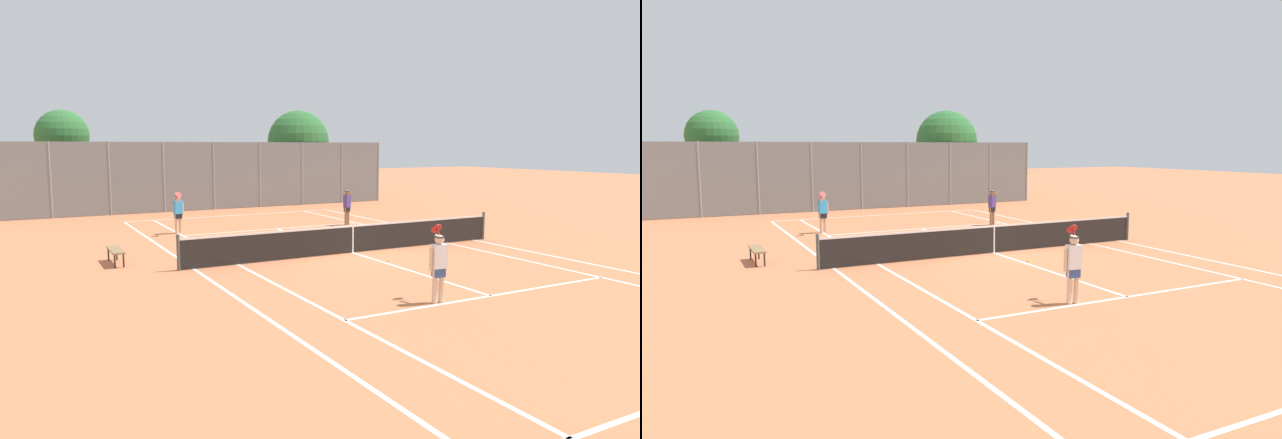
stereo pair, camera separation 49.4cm
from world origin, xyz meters
The scene contains 12 objects.
ground_plane centered at (0.00, 0.00, 0.00)m, with size 120.00×120.00×0.00m, color #C67047.
court_line_markings centered at (0.00, 0.00, 0.00)m, with size 11.10×23.90×0.01m.
tennis_net centered at (0.00, 0.00, 0.51)m, with size 12.00×0.10×1.07m.
player_near_side centered at (-1.53, -6.25, 0.93)m, with size 0.72×0.72×1.77m.
player_far_left centered at (-4.11, 7.12, 0.93)m, with size 0.53×0.84×1.77m.
player_far_right centered at (3.39, 6.01, 0.91)m, with size 0.44×0.57×1.60m.
loose_tennis_ball_0 centered at (-1.76, 1.49, 0.03)m, with size 0.07×0.07×0.07m, color #D1DB33.
loose_tennis_ball_1 centered at (0.20, -1.79, 0.03)m, with size 0.07×0.07×0.07m, color #D1DB33.
courtside_bench centered at (-7.41, 1.89, 0.41)m, with size 0.36×1.50×0.47m.
back_fence centered at (0.00, 15.06, 1.92)m, with size 22.53×0.08×3.85m.
tree_behind_left centered at (-7.60, 18.69, 4.07)m, with size 2.88×2.88×5.61m.
tree_behind_right centered at (6.28, 17.05, 3.79)m, with size 3.98×3.98×5.87m.
Camera 1 is at (-10.04, -16.30, 3.62)m, focal length 32.00 mm.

